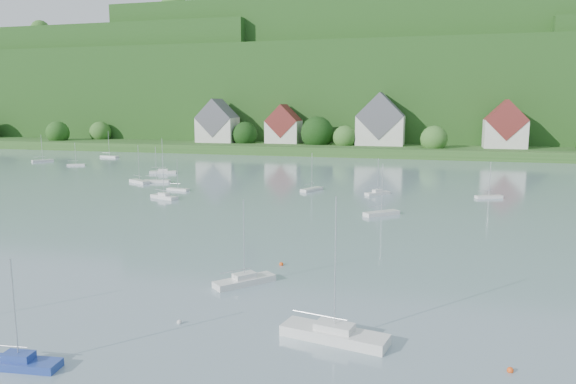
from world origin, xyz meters
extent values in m
cube|color=#29541F|center=(0.00, 200.00, 1.50)|extent=(600.00, 60.00, 3.00)
cube|color=#164315|center=(0.00, 275.00, 20.00)|extent=(620.00, 160.00, 40.00)
cube|color=#164315|center=(-150.00, 260.00, 24.00)|extent=(200.00, 120.00, 52.00)
cube|color=#164315|center=(10.00, 270.00, 28.00)|extent=(240.00, 130.00, 60.00)
sphere|color=#376725|center=(-108.08, 191.48, 5.80)|extent=(8.61, 8.61, 8.61)
sphere|color=#1B4615|center=(-119.76, 180.47, 5.94)|extent=(9.03, 9.03, 9.03)
sphere|color=#376725|center=(-6.80, 183.88, 5.66)|extent=(8.19, 8.19, 8.19)
sphere|color=#376725|center=(-51.96, 186.07, 5.11)|extent=(6.49, 6.49, 6.49)
sphere|color=#376725|center=(46.85, 192.08, 6.95)|extent=(12.16, 12.16, 12.16)
sphere|color=#376725|center=(22.99, 179.93, 5.84)|extent=(8.73, 8.73, 8.73)
sphere|color=black|center=(-43.87, 185.86, 6.03)|extent=(9.32, 9.32, 9.32)
sphere|color=black|center=(-17.00, 186.36, 6.87)|extent=(11.92, 11.92, 11.92)
sphere|color=#376725|center=(-119.71, 228.54, 51.84)|extent=(10.52, 10.52, 10.52)
sphere|color=#1B4615|center=(-84.27, 263.14, 51.80)|extent=(10.29, 10.29, 10.29)
sphere|color=black|center=(-190.36, 258.01, 51.80)|extent=(10.31, 10.31, 10.31)
sphere|color=black|center=(-175.19, 233.35, 51.42)|extent=(8.14, 8.14, 8.14)
sphere|color=#376725|center=(-177.57, 262.59, 51.25)|extent=(7.15, 7.15, 7.15)
sphere|color=black|center=(-68.16, 251.39, 51.26)|extent=(7.18, 7.18, 7.18)
sphere|color=#376725|center=(-157.98, 221.69, 51.56)|extent=(8.89, 8.89, 8.89)
sphere|color=black|center=(-193.31, 253.95, 51.74)|extent=(9.97, 9.97, 9.97)
sphere|color=#1B4615|center=(39.50, 255.03, 60.25)|extent=(12.83, 12.83, 12.83)
sphere|color=#376725|center=(-39.93, 242.18, 59.43)|extent=(8.18, 8.18, 8.18)
sphere|color=#1B4615|center=(1.11, 279.65, 60.23)|extent=(12.73, 12.73, 12.73)
sphere|color=#1B4615|center=(60.71, 274.89, 60.56)|extent=(14.65, 14.65, 14.65)
sphere|color=#376725|center=(-47.14, 274.29, 59.24)|extent=(7.07, 7.07, 7.07)
sphere|color=black|center=(-3.47, 243.31, 59.44)|extent=(8.21, 8.21, 8.21)
sphere|color=#376725|center=(-22.82, 267.10, 60.14)|extent=(12.24, 12.24, 12.24)
sphere|color=#376725|center=(-95.50, 235.90, 60.39)|extent=(13.65, 13.65, 13.65)
sphere|color=#1B4615|center=(-39.98, 262.14, 42.10)|extent=(12.01, 12.01, 12.01)
sphere|color=black|center=(-3.70, 272.21, 42.75)|extent=(15.72, 15.72, 15.72)
sphere|color=#1B4615|center=(10.88, 267.92, 41.84)|extent=(10.54, 10.54, 10.54)
sphere|color=#1B4615|center=(-193.30, 298.62, 41.43)|extent=(8.18, 8.18, 8.18)
sphere|color=black|center=(-175.91, 289.59, 41.53)|extent=(8.74, 8.74, 8.74)
sphere|color=black|center=(-191.77, 268.51, 42.69)|extent=(15.38, 15.38, 15.38)
cube|color=beige|center=(-55.00, 187.00, 7.50)|extent=(14.00, 10.00, 9.00)
cube|color=#55555C|center=(-55.00, 187.00, 12.00)|extent=(14.00, 10.40, 14.00)
cube|color=beige|center=(-30.00, 189.00, 7.00)|extent=(12.00, 9.00, 8.00)
cube|color=maroon|center=(-30.00, 189.00, 11.00)|extent=(12.00, 9.36, 12.00)
cube|color=beige|center=(5.00, 188.00, 8.00)|extent=(16.00, 11.00, 10.00)
cube|color=#55555C|center=(5.00, 188.00, 13.00)|extent=(16.00, 11.44, 16.00)
cube|color=beige|center=(45.00, 186.00, 7.50)|extent=(13.00, 10.00, 9.00)
cube|color=maroon|center=(45.00, 186.00, 12.00)|extent=(13.00, 10.40, 13.00)
cube|color=#254098|center=(-1.88, 25.38, 0.27)|extent=(5.55, 2.10, 0.54)
cube|color=#254098|center=(-1.88, 25.38, 0.79)|extent=(2.00, 1.26, 0.50)
cylinder|color=silver|center=(-1.88, 25.38, 3.93)|extent=(0.10, 0.10, 6.77)
cylinder|color=silver|center=(-2.69, 25.29, 1.44)|extent=(2.97, 0.41, 0.08)
cube|color=white|center=(6.63, 44.79, 0.30)|extent=(5.23, 5.67, 0.60)
cube|color=white|center=(6.63, 44.79, 0.85)|extent=(2.28, 2.37, 0.50)
cylinder|color=silver|center=(6.63, 44.79, 4.38)|extent=(0.10, 0.10, 7.55)
cylinder|color=silver|center=(6.04, 44.10, 1.50)|extent=(2.24, 2.56, 0.08)
cube|color=white|center=(17.08, 34.85, 0.39)|extent=(8.11, 3.70, 0.78)
cube|color=white|center=(17.08, 34.85, 1.03)|extent=(2.99, 2.05, 0.50)
cylinder|color=silver|center=(17.08, 34.85, 5.68)|extent=(0.10, 0.10, 9.79)
cylinder|color=silver|center=(15.93, 35.08, 1.68)|extent=(4.24, 0.93, 0.08)
sphere|color=silver|center=(4.90, 34.64, 0.00)|extent=(0.41, 0.41, 0.41)
sphere|color=#F85216|center=(28.77, 33.13, 0.00)|extent=(0.43, 0.43, 0.43)
sphere|color=#F85216|center=(8.30, 51.64, 0.00)|extent=(0.45, 0.45, 0.45)
cube|color=white|center=(15.97, 81.08, 0.30)|extent=(5.48, 5.26, 0.59)
cylinder|color=silver|center=(15.97, 81.08, 4.30)|extent=(0.10, 0.10, 7.42)
cylinder|color=silver|center=(15.32, 80.47, 1.49)|extent=(2.44, 2.28, 0.08)
cube|color=white|center=(-41.27, 118.58, 0.32)|extent=(6.68, 3.86, 0.65)
cube|color=white|center=(-41.27, 118.58, 0.90)|extent=(2.55, 1.95, 0.50)
cylinder|color=silver|center=(-41.27, 118.58, 4.68)|extent=(0.10, 0.10, 8.06)
cylinder|color=silver|center=(-42.19, 118.26, 1.55)|extent=(3.37, 1.26, 0.08)
cube|color=white|center=(-73.09, 127.86, 0.24)|extent=(4.84, 3.25, 0.47)
cylinder|color=silver|center=(-73.09, 127.86, 3.43)|extent=(0.10, 0.10, 5.92)
cylinder|color=silver|center=(-73.73, 127.55, 1.37)|extent=(2.38, 1.20, 0.08)
cube|color=white|center=(-25.37, 94.89, 0.23)|extent=(4.79, 2.02, 0.46)
cylinder|color=silver|center=(-25.37, 94.89, 3.37)|extent=(0.10, 0.10, 5.81)
cylinder|color=silver|center=(-26.05, 95.00, 1.36)|extent=(2.54, 0.49, 0.08)
cube|color=white|center=(0.32, 101.53, 0.28)|extent=(3.74, 5.73, 0.56)
cylinder|color=silver|center=(0.32, 101.53, 4.05)|extent=(0.10, 0.10, 6.98)
cylinder|color=silver|center=(-0.02, 100.77, 1.46)|extent=(1.35, 2.83, 0.08)
cube|color=white|center=(13.38, 100.18, 0.26)|extent=(4.63, 4.64, 0.51)
cube|color=white|center=(13.38, 100.18, 0.76)|extent=(1.98, 1.98, 0.50)
cylinder|color=silver|center=(13.38, 100.18, 3.72)|extent=(0.10, 0.10, 6.41)
cylinder|color=silver|center=(12.84, 99.64, 1.41)|extent=(2.05, 2.05, 0.08)
cube|color=white|center=(-89.52, 134.51, 0.30)|extent=(4.76, 5.80, 0.59)
cylinder|color=silver|center=(-89.52, 134.51, 4.29)|extent=(0.10, 0.10, 7.40)
cylinder|color=silver|center=(-90.03, 133.78, 1.49)|extent=(1.94, 2.71, 0.08)
cube|color=white|center=(-38.29, 102.34, 0.31)|extent=(6.13, 4.61, 0.61)
cylinder|color=silver|center=(-38.29, 102.34, 4.43)|extent=(0.10, 0.10, 7.64)
cylinder|color=silver|center=(-39.08, 102.82, 1.51)|extent=(2.93, 1.80, 0.08)
cube|color=white|center=(-23.53, 85.72, 0.29)|extent=(6.03, 3.79, 0.59)
cube|color=white|center=(-23.53, 85.72, 0.84)|extent=(2.33, 1.85, 0.50)
cylinder|color=silver|center=(-23.53, 85.72, 4.24)|extent=(0.10, 0.10, 7.32)
cylinder|color=silver|center=(-24.34, 86.06, 1.49)|extent=(3.00, 1.33, 0.08)
cube|color=white|center=(-77.45, 150.69, 0.32)|extent=(6.51, 2.67, 0.63)
cylinder|color=silver|center=(-77.45, 150.69, 4.58)|extent=(0.10, 0.10, 7.90)
cylinder|color=silver|center=(-78.39, 150.83, 1.53)|extent=(3.45, 0.58, 0.08)
cube|color=white|center=(33.35, 101.65, 0.25)|extent=(5.09, 3.29, 0.50)
cylinder|color=silver|center=(33.35, 101.65, 3.59)|extent=(0.10, 0.10, 6.19)
cylinder|color=silver|center=(32.67, 101.35, 1.40)|extent=(2.52, 1.19, 0.08)
cube|color=white|center=(-35.03, 103.96, 0.29)|extent=(6.00, 2.77, 0.58)
cylinder|color=silver|center=(-35.03, 103.96, 4.20)|extent=(0.10, 0.10, 7.24)
cylinder|color=silver|center=(-35.88, 103.78, 1.48)|extent=(3.13, 0.73, 0.08)
camera|label=1|loc=(23.57, -1.74, 16.86)|focal=33.82mm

